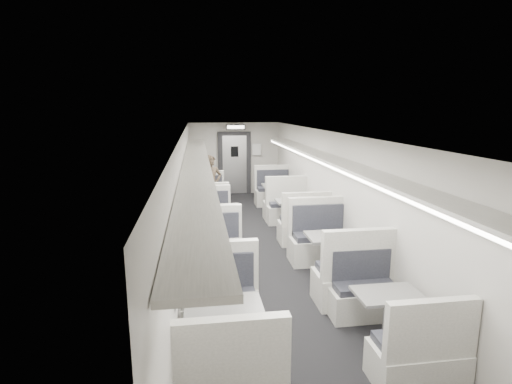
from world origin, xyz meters
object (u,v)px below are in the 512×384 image
object	(u,v)px
passenger	(212,185)
booth_left_a	(208,203)
booth_right_a	(279,198)
booth_right_d	(387,318)
booth_left_c	(216,267)
booth_right_b	(295,216)
exit_sign	(236,127)
booth_left_d	(224,335)
booth_right_c	(334,257)
vestibule_door	(235,164)
booth_left_b	(211,227)

from	to	relation	value
passenger	booth_left_a	bearing A→B (deg)	-137.36
booth_right_a	booth_right_d	xyz separation A→B (m)	(0.00, -6.56, -0.05)
booth_left_c	passenger	distance (m)	4.76
booth_right_b	exit_sign	world-z (taller)	exit_sign
booth_left_a	booth_left_d	bearing A→B (deg)	-90.00
booth_right_c	exit_sign	world-z (taller)	exit_sign
booth_left_d	vestibule_door	size ratio (longest dim) A/B	1.00
booth_left_a	exit_sign	xyz separation A→B (m)	(1.00, 2.29, 1.91)
booth_left_a	booth_right_a	xyz separation A→B (m)	(2.00, 0.23, 0.03)
booth_right_b	booth_right_d	world-z (taller)	booth_right_b
booth_left_a	booth_right_d	distance (m)	6.64
booth_left_c	exit_sign	xyz separation A→B (m)	(1.00, 6.77, 1.89)
passenger	exit_sign	bearing A→B (deg)	45.61
vestibule_door	booth_right_b	bearing A→B (deg)	-77.32
booth_right_b	booth_right_d	distance (m)	4.66
booth_left_c	booth_left_d	world-z (taller)	booth_left_c
booth_left_a	vestibule_door	world-z (taller)	vestibule_door
booth_right_d	booth_left_a	bearing A→B (deg)	107.54
booth_left_c	passenger	size ratio (longest dim) A/B	1.33
booth_left_c	booth_right_c	bearing A→B (deg)	2.40
booth_left_b	booth_right_a	distance (m)	3.20
booth_left_b	exit_sign	xyz separation A→B (m)	(1.00, 4.55, 1.91)
booth_left_b	booth_left_c	size ratio (longest dim) A/B	0.96
booth_left_c	booth_right_c	distance (m)	2.00
booth_left_a	booth_right_d	bearing A→B (deg)	-72.46
booth_left_a	booth_right_d	world-z (taller)	booth_left_a
booth_right_a	exit_sign	world-z (taller)	exit_sign
booth_left_b	booth_right_a	size ratio (longest dim) A/B	0.93
exit_sign	passenger	bearing A→B (deg)	-113.26
booth_right_b	booth_right_c	size ratio (longest dim) A/B	0.96
booth_left_a	booth_left_c	size ratio (longest dim) A/B	0.95
booth_left_b	booth_right_d	distance (m)	4.53
booth_right_c	booth_right_d	xyz separation A→B (m)	(0.00, -1.93, -0.06)
booth_left_c	vestibule_door	distance (m)	7.36
booth_left_a	exit_sign	bearing A→B (deg)	66.40
booth_right_a	exit_sign	size ratio (longest dim) A/B	3.56
booth_left_c	vestibule_door	size ratio (longest dim) A/B	1.03
booth_left_b	booth_left_c	bearing A→B (deg)	-90.00
passenger	vestibule_door	bearing A→B (deg)	49.75
booth_right_b	booth_right_d	bearing A→B (deg)	-90.00
vestibule_door	exit_sign	xyz separation A→B (m)	(0.00, -0.49, 1.24)
booth_left_c	passenger	bearing A→B (deg)	88.48
booth_left_a	vestibule_door	size ratio (longest dim) A/B	0.98
vestibule_door	booth_left_d	bearing A→B (deg)	-96.19
booth_right_a	booth_right_c	xyz separation A→B (m)	(0.00, -4.63, 0.01)
booth_left_d	vestibule_door	bearing A→B (deg)	83.81
vestibule_door	booth_right_d	bearing A→B (deg)	-83.73
booth_right_b	exit_sign	size ratio (longest dim) A/B	3.51
booth_left_b	booth_right_c	size ratio (longest dim) A/B	0.91
booth_right_a	passenger	size ratio (longest dim) A/B	1.36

